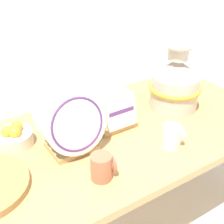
# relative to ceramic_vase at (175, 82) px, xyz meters

# --- Properties ---
(ground_plane) EXTENTS (14.00, 14.00, 0.00)m
(ground_plane) POSITION_rel_ceramic_vase_xyz_m (-0.39, -0.03, -0.72)
(ground_plane) COLOR silver
(display_table) EXTENTS (1.60, 0.77, 0.58)m
(display_table) POSITION_rel_ceramic_vase_xyz_m (-0.39, -0.03, -0.20)
(display_table) COLOR tan
(display_table) RESTS_ON ground_plane
(ceramic_vase) EXTENTS (0.26, 0.26, 0.34)m
(ceramic_vase) POSITION_rel_ceramic_vase_xyz_m (0.00, 0.00, 0.00)
(ceramic_vase) COLOR beige
(ceramic_vase) RESTS_ON display_table
(dish_rack_round_plates) EXTENTS (0.25, 0.19, 0.27)m
(dish_rack_round_plates) POSITION_rel_ceramic_vase_xyz_m (-0.59, -0.04, -0.02)
(dish_rack_round_plates) COLOR tan
(dish_rack_round_plates) RESTS_ON display_table
(dish_rack_square_plates) EXTENTS (0.18, 0.17, 0.18)m
(dish_rack_square_plates) POSITION_rel_ceramic_vase_xyz_m (-0.35, 0.03, -0.08)
(dish_rack_square_plates) COLOR tan
(dish_rack_square_plates) RESTS_ON display_table
(mug_cream_glaze) EXTENTS (0.09, 0.08, 0.10)m
(mug_cream_glaze) POSITION_rel_ceramic_vase_xyz_m (-0.24, -0.25, -0.09)
(mug_cream_glaze) COLOR silver
(mug_cream_glaze) RESTS_ON display_table
(mug_terracotta_glaze) EXTENTS (0.09, 0.08, 0.10)m
(mug_terracotta_glaze) POSITION_rel_ceramic_vase_xyz_m (-0.58, -0.26, -0.09)
(mug_terracotta_glaze) COLOR #B76647
(mug_terracotta_glaze) RESTS_ON display_table
(fruit_bowl) EXTENTS (0.16, 0.16, 0.10)m
(fruit_bowl) POSITION_rel_ceramic_vase_xyz_m (-0.78, 0.12, -0.10)
(fruit_bowl) COLOR silver
(fruit_bowl) RESTS_ON display_table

